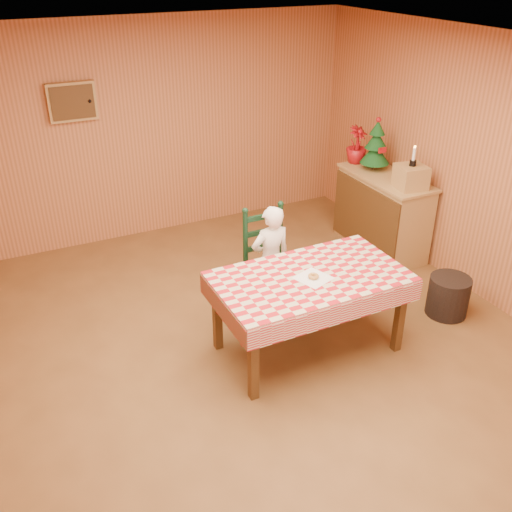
{
  "coord_description": "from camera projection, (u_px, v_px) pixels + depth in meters",
  "views": [
    {
      "loc": [
        -1.85,
        -3.58,
        3.23
      ],
      "look_at": [
        0.0,
        0.2,
        0.95
      ],
      "focal_mm": 40.0,
      "sensor_mm": 36.0,
      "label": 1
    }
  ],
  "objects": [
    {
      "name": "storage_bin",
      "position": [
        448.0,
        296.0,
        5.63
      ],
      "size": [
        0.46,
        0.46,
        0.4
      ],
      "primitive_type": "cylinder",
      "rotation": [
        0.0,
        0.0,
        -0.16
      ],
      "color": "black",
      "rests_on": "ground"
    },
    {
      "name": "seated_child",
      "position": [
        271.0,
        260.0,
        5.53
      ],
      "size": [
        0.41,
        0.27,
        1.12
      ],
      "primitive_type": "imported",
      "rotation": [
        0.0,
        0.0,
        3.14
      ],
      "color": "white",
      "rests_on": "ground"
    },
    {
      "name": "napkin",
      "position": [
        313.0,
        278.0,
        4.82
      ],
      "size": [
        0.33,
        0.33,
        0.0
      ],
      "primitive_type": "cube",
      "rotation": [
        0.0,
        0.0,
        0.34
      ],
      "color": "white",
      "rests_on": "dining_table"
    },
    {
      "name": "candle_set",
      "position": [
        413.0,
        160.0,
        6.05
      ],
      "size": [
        0.07,
        0.07,
        0.22
      ],
      "color": "black",
      "rests_on": "crate"
    },
    {
      "name": "shelf_unit",
      "position": [
        382.0,
        213.0,
        6.74
      ],
      "size": [
        0.54,
        1.24,
        0.93
      ],
      "color": "tan",
      "rests_on": "ground"
    },
    {
      "name": "donut",
      "position": [
        313.0,
        276.0,
        4.81
      ],
      "size": [
        0.1,
        0.1,
        0.03
      ],
      "primitive_type": "torus",
      "rotation": [
        0.0,
        0.0,
        0.07
      ],
      "color": "#BE8944",
      "rests_on": "napkin"
    },
    {
      "name": "dining_table",
      "position": [
        310.0,
        284.0,
        4.9
      ],
      "size": [
        1.66,
        0.96,
        0.77
      ],
      "color": "#4F3015",
      "rests_on": "ground"
    },
    {
      "name": "ground",
      "position": [
        266.0,
        359.0,
        5.08
      ],
      "size": [
        6.0,
        6.0,
        0.0
      ],
      "primitive_type": "plane",
      "color": "brown",
      "rests_on": "ground"
    },
    {
      "name": "cabin_walls",
      "position": [
        238.0,
        144.0,
        4.63
      ],
      "size": [
        5.1,
        6.05,
        2.65
      ],
      "color": "#B66D41",
      "rests_on": "ground"
    },
    {
      "name": "christmas_tree",
      "position": [
        376.0,
        146.0,
        6.58
      ],
      "size": [
        0.34,
        0.34,
        0.62
      ],
      "color": "#4F3015",
      "rests_on": "shelf_unit"
    },
    {
      "name": "flower_arrangement",
      "position": [
        357.0,
        145.0,
        6.83
      ],
      "size": [
        0.31,
        0.31,
        0.44
      ],
      "primitive_type": "imported",
      "rotation": [
        0.0,
        0.0,
        0.29
      ],
      "color": "maroon",
      "rests_on": "shelf_unit"
    },
    {
      "name": "ladder_chair",
      "position": [
        268.0,
        262.0,
        5.61
      ],
      "size": [
        0.44,
        0.4,
        1.08
      ],
      "color": "black",
      "rests_on": "ground"
    },
    {
      "name": "crate",
      "position": [
        411.0,
        177.0,
        6.14
      ],
      "size": [
        0.34,
        0.34,
        0.25
      ],
      "primitive_type": "cube",
      "rotation": [
        0.0,
        0.0,
        -0.16
      ],
      "color": "tan",
      "rests_on": "shelf_unit"
    }
  ]
}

